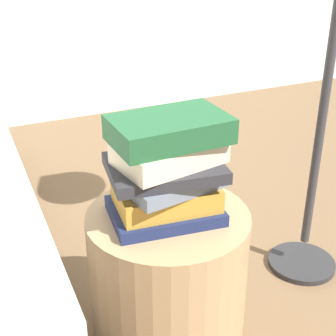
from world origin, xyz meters
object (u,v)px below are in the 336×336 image
at_px(book_slate, 170,179).
at_px(book_charcoal, 165,168).
at_px(side_table, 168,284).
at_px(book_navy, 165,210).
at_px(book_forest, 170,129).
at_px(book_cream, 170,152).
at_px(book_ochre, 166,196).

bearing_deg(book_slate, book_charcoal, 170.59).
relative_size(side_table, book_navy, 1.64).
xyz_separation_m(book_navy, book_forest, (0.01, -0.01, 0.23)).
bearing_deg(side_table, book_cream, -73.58).
xyz_separation_m(book_ochre, book_forest, (0.01, -0.01, 0.18)).
xyz_separation_m(book_navy, book_cream, (0.01, -0.01, 0.17)).
height_order(book_navy, book_slate, book_slate).
bearing_deg(book_navy, book_ochre, -39.78).
bearing_deg(book_charcoal, book_ochre, 6.88).
distance_m(book_slate, book_forest, 0.14).
height_order(book_charcoal, book_cream, book_cream).
relative_size(book_navy, book_charcoal, 1.00).
distance_m(book_ochre, book_forest, 0.18).
xyz_separation_m(book_navy, book_charcoal, (-0.00, -0.00, 0.12)).
bearing_deg(book_charcoal, book_slate, 7.63).
height_order(book_slate, book_charcoal, book_charcoal).
distance_m(book_slate, book_charcoal, 0.03).
distance_m(book_navy, book_forest, 0.23).
height_order(side_table, book_forest, book_forest).
distance_m(book_charcoal, book_forest, 0.10).
relative_size(book_charcoal, book_cream, 1.10).
bearing_deg(book_forest, book_navy, 137.13).
bearing_deg(book_ochre, book_navy, 139.52).
bearing_deg(book_navy, book_slate, -10.29).
distance_m(side_table, book_slate, 0.33).
distance_m(side_table, book_navy, 0.24).
relative_size(side_table, book_forest, 1.64).
xyz_separation_m(side_table, book_navy, (-0.01, 0.00, 0.24)).
bearing_deg(book_slate, book_cream, -113.24).
distance_m(side_table, book_forest, 0.47).
xyz_separation_m(book_ochre, book_charcoal, (-0.00, 0.00, 0.08)).
xyz_separation_m(book_cream, book_forest, (-0.00, -0.00, 0.06)).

